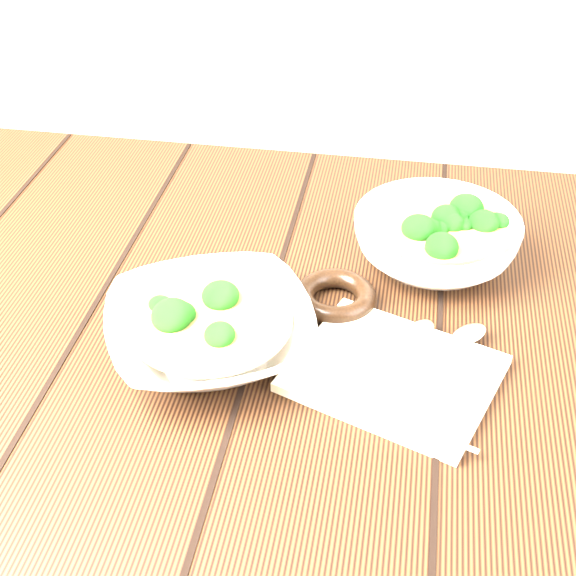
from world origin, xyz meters
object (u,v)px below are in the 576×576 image
at_px(soup_bowl_front, 211,330).
at_px(napkin, 394,373).
at_px(soup_bowl_back, 436,239).
at_px(table, 283,389).
at_px(trivet, 335,297).

distance_m(soup_bowl_front, napkin, 0.20).
bearing_deg(soup_bowl_back, table, -141.22).
bearing_deg(napkin, trivet, 144.49).
bearing_deg(soup_bowl_back, trivet, -135.89).
relative_size(soup_bowl_back, trivet, 2.48).
height_order(soup_bowl_front, trivet, soup_bowl_front).
distance_m(table, trivet, 0.15).
distance_m(soup_bowl_front, trivet, 0.16).
height_order(soup_bowl_back, trivet, soup_bowl_back).
relative_size(table, trivet, 12.47).
xyz_separation_m(soup_bowl_back, napkin, (-0.04, -0.22, -0.03)).
bearing_deg(trivet, soup_bowl_back, 44.11).
bearing_deg(soup_bowl_front, napkin, -2.51).
bearing_deg(table, trivet, 25.68).
height_order(table, napkin, napkin).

